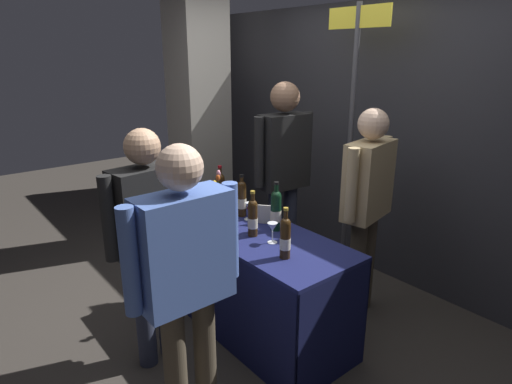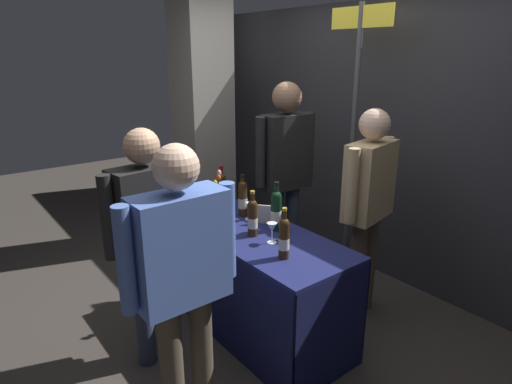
# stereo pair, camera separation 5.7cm
# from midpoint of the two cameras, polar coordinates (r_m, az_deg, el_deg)

# --- Properties ---
(ground_plane) EXTENTS (12.00, 12.00, 0.00)m
(ground_plane) POSITION_cam_midpoint_polar(r_m,az_deg,el_deg) (3.42, -0.50, -17.44)
(ground_plane) COLOR #38332D
(back_partition) EXTENTS (7.74, 0.12, 2.41)m
(back_partition) POSITION_cam_midpoint_polar(r_m,az_deg,el_deg) (4.01, 16.86, 5.99)
(back_partition) COLOR #2D2D33
(back_partition) RESTS_ON ground_plane
(concrete_pillar) EXTENTS (0.50, 0.50, 2.97)m
(concrete_pillar) POSITION_cam_midpoint_polar(r_m,az_deg,el_deg) (4.70, -7.96, 11.71)
(concrete_pillar) COLOR gray
(concrete_pillar) RESTS_ON ground_plane
(tasting_table) EXTENTS (1.50, 0.64, 0.78)m
(tasting_table) POSITION_cam_midpoint_polar(r_m,az_deg,el_deg) (3.15, -0.53, -9.62)
(tasting_table) COLOR #191E51
(tasting_table) RESTS_ON ground_plane
(featured_wine_bottle) EXTENTS (0.08, 0.08, 0.35)m
(featured_wine_bottle) POSITION_cam_midpoint_polar(r_m,az_deg,el_deg) (3.04, 2.11, -2.36)
(featured_wine_bottle) COLOR black
(featured_wine_bottle) RESTS_ON tasting_table
(display_bottle_0) EXTENTS (0.07, 0.07, 0.36)m
(display_bottle_0) POSITION_cam_midpoint_polar(r_m,az_deg,el_deg) (3.45, -5.19, 0.15)
(display_bottle_0) COLOR #38230F
(display_bottle_0) RESTS_ON tasting_table
(display_bottle_1) EXTENTS (0.07, 0.07, 0.33)m
(display_bottle_1) POSITION_cam_midpoint_polar(r_m,az_deg,el_deg) (2.64, 3.25, -5.99)
(display_bottle_1) COLOR #38230F
(display_bottle_1) RESTS_ON tasting_table
(display_bottle_2) EXTENTS (0.07, 0.07, 0.32)m
(display_bottle_2) POSITION_cam_midpoint_polar(r_m,az_deg,el_deg) (2.94, -0.99, -3.34)
(display_bottle_2) COLOR #38230F
(display_bottle_2) RESTS_ON tasting_table
(display_bottle_3) EXTENTS (0.07, 0.07, 0.33)m
(display_bottle_3) POSITION_cam_midpoint_polar(r_m,az_deg,el_deg) (3.30, -2.38, -0.79)
(display_bottle_3) COLOR #38230F
(display_bottle_3) RESTS_ON tasting_table
(wine_glass_near_vendor) EXTENTS (0.07, 0.07, 0.13)m
(wine_glass_near_vendor) POSITION_cam_midpoint_polar(r_m,az_deg,el_deg) (3.24, -1.45, -2.03)
(wine_glass_near_vendor) COLOR silver
(wine_glass_near_vendor) RESTS_ON tasting_table
(wine_glass_mid) EXTENTS (0.07, 0.07, 0.14)m
(wine_glass_mid) POSITION_cam_midpoint_polar(r_m,az_deg,el_deg) (2.85, 1.61, -4.75)
(wine_glass_mid) COLOR silver
(wine_glass_mid) RESTS_ON tasting_table
(flower_vase) EXTENTS (0.10, 0.10, 0.40)m
(flower_vase) POSITION_cam_midpoint_polar(r_m,az_deg,el_deg) (3.23, -5.53, -1.94)
(flower_vase) COLOR tan
(flower_vase) RESTS_ON tasting_table
(brochure_stand) EXTENTS (0.12, 0.11, 0.15)m
(brochure_stand) POSITION_cam_midpoint_polar(r_m,az_deg,el_deg) (3.17, 0.71, -2.98)
(brochure_stand) COLOR silver
(brochure_stand) RESTS_ON tasting_table
(vendor_presenter) EXTENTS (0.24, 0.59, 1.76)m
(vendor_presenter) POSITION_cam_midpoint_polar(r_m,az_deg,el_deg) (3.67, 3.22, 3.49)
(vendor_presenter) COLOR #2D3347
(vendor_presenter) RESTS_ON ground_plane
(vendor_assistant) EXTENTS (0.30, 0.61, 1.61)m
(vendor_assistant) POSITION_cam_midpoint_polar(r_m,az_deg,el_deg) (3.30, 13.99, -0.45)
(vendor_assistant) COLOR #4C4233
(vendor_assistant) RESTS_ON ground_plane
(taster_foreground_right) EXTENTS (0.26, 0.59, 1.57)m
(taster_foreground_right) POSITION_cam_midpoint_polar(r_m,az_deg,el_deg) (2.77, -14.50, -4.90)
(taster_foreground_right) COLOR #2D3347
(taster_foreground_right) RESTS_ON ground_plane
(taster_foreground_left) EXTENTS (0.22, 0.63, 1.60)m
(taster_foreground_left) POSITION_cam_midpoint_polar(r_m,az_deg,el_deg) (2.18, -10.03, -10.26)
(taster_foreground_left) COLOR #4C4233
(taster_foreground_left) RESTS_ON ground_plane
(booth_signpost) EXTENTS (0.59, 0.04, 2.36)m
(booth_signpost) POSITION_cam_midpoint_polar(r_m,az_deg,el_deg) (3.72, 12.06, 9.27)
(booth_signpost) COLOR #47474C
(booth_signpost) RESTS_ON ground_plane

